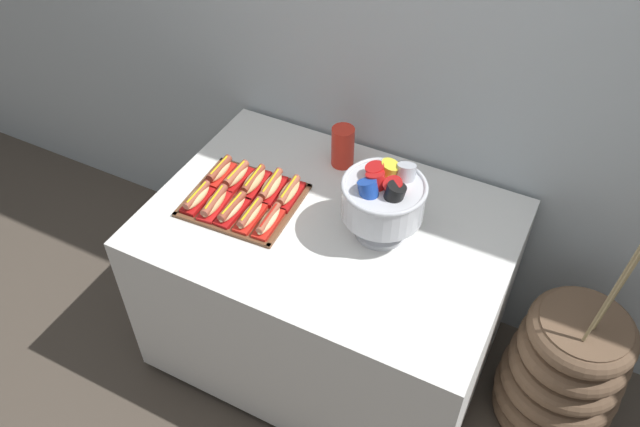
# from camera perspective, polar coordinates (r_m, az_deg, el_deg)

# --- Properties ---
(ground_plane) EXTENTS (10.00, 10.00, 0.00)m
(ground_plane) POSITION_cam_1_polar(r_m,az_deg,el_deg) (2.96, 0.70, -11.66)
(ground_plane) COLOR #4C4238
(back_wall) EXTENTS (6.00, 0.10, 2.60)m
(back_wall) POSITION_cam_1_polar(r_m,az_deg,el_deg) (2.44, 6.82, 15.86)
(back_wall) COLOR #B2BCC1
(back_wall) RESTS_ON ground_plane
(buffet_table) EXTENTS (1.33, 0.93, 0.79)m
(buffet_table) POSITION_cam_1_polar(r_m,az_deg,el_deg) (2.62, 0.77, -6.54)
(buffet_table) COLOR white
(buffet_table) RESTS_ON ground_plane
(floor_vase) EXTENTS (0.46, 0.46, 1.20)m
(floor_vase) POSITION_cam_1_polar(r_m,az_deg,el_deg) (2.70, 20.79, -13.08)
(floor_vase) COLOR brown
(floor_vase) RESTS_ON ground_plane
(serving_tray) EXTENTS (0.42, 0.38, 0.01)m
(serving_tray) POSITION_cam_1_polar(r_m,az_deg,el_deg) (2.44, -6.80, 1.15)
(serving_tray) COLOR brown
(serving_tray) RESTS_ON buffet_table
(hot_dog_0) EXTENTS (0.07, 0.16, 0.06)m
(hot_dog_0) POSITION_cam_1_polar(r_m,az_deg,el_deg) (2.43, -10.87, 1.40)
(hot_dog_0) COLOR #B21414
(hot_dog_0) RESTS_ON serving_tray
(hot_dog_1) EXTENTS (0.08, 0.18, 0.06)m
(hot_dog_1) POSITION_cam_1_polar(r_m,az_deg,el_deg) (2.40, -9.37, 0.93)
(hot_dog_1) COLOR red
(hot_dog_1) RESTS_ON serving_tray
(hot_dog_2) EXTENTS (0.06, 0.17, 0.06)m
(hot_dog_2) POSITION_cam_1_polar(r_m,az_deg,el_deg) (2.37, -7.81, 0.41)
(hot_dog_2) COLOR #B21414
(hot_dog_2) RESTS_ON serving_tray
(hot_dog_3) EXTENTS (0.07, 0.17, 0.06)m
(hot_dog_3) POSITION_cam_1_polar(r_m,az_deg,el_deg) (2.34, -6.22, -0.11)
(hot_dog_3) COLOR red
(hot_dog_3) RESTS_ON serving_tray
(hot_dog_4) EXTENTS (0.07, 0.17, 0.06)m
(hot_dog_4) POSITION_cam_1_polar(r_m,az_deg,el_deg) (2.31, -4.59, -0.64)
(hot_dog_4) COLOR red
(hot_dog_4) RESTS_ON serving_tray
(hot_dog_5) EXTENTS (0.07, 0.16, 0.06)m
(hot_dog_5) POSITION_cam_1_polar(r_m,az_deg,el_deg) (2.53, -8.92, 3.76)
(hot_dog_5) COLOR red
(hot_dog_5) RESTS_ON serving_tray
(hot_dog_6) EXTENTS (0.06, 0.16, 0.06)m
(hot_dog_6) POSITION_cam_1_polar(r_m,az_deg,el_deg) (2.50, -7.45, 3.32)
(hot_dog_6) COLOR #B21414
(hot_dog_6) RESTS_ON serving_tray
(hot_dog_7) EXTENTS (0.08, 0.18, 0.06)m
(hot_dog_7) POSITION_cam_1_polar(r_m,az_deg,el_deg) (2.47, -5.93, 2.85)
(hot_dog_7) COLOR #B21414
(hot_dog_7) RESTS_ON serving_tray
(hot_dog_8) EXTENTS (0.08, 0.18, 0.06)m
(hot_dog_8) POSITION_cam_1_polar(r_m,az_deg,el_deg) (2.44, -4.38, 2.41)
(hot_dog_8) COLOR #B21414
(hot_dog_8) RESTS_ON serving_tray
(hot_dog_9) EXTENTS (0.08, 0.17, 0.06)m
(hot_dog_9) POSITION_cam_1_polar(r_m,az_deg,el_deg) (2.41, -2.80, 1.88)
(hot_dog_9) COLOR #B21414
(hot_dog_9) RESTS_ON serving_tray
(punch_bowl) EXTENTS (0.30, 0.30, 0.28)m
(punch_bowl) POSITION_cam_1_polar(r_m,az_deg,el_deg) (2.20, 5.70, 1.41)
(punch_bowl) COLOR silver
(punch_bowl) RESTS_ON buffet_table
(cup_stack) EXTENTS (0.09, 0.09, 0.17)m
(cup_stack) POSITION_cam_1_polar(r_m,az_deg,el_deg) (2.54, 2.04, 5.98)
(cup_stack) COLOR red
(cup_stack) RESTS_ON buffet_table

